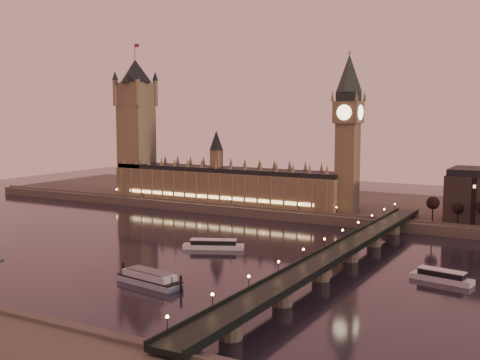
{
  "coord_description": "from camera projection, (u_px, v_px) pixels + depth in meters",
  "views": [
    {
      "loc": [
        184.06,
        -252.44,
        70.89
      ],
      "look_at": [
        22.24,
        35.0,
        33.82
      ],
      "focal_mm": 45.0,
      "sensor_mm": 36.0,
      "label": 1
    }
  ],
  "objects": [
    {
      "name": "big_ben",
      "position": [
        348.0,
        123.0,
        387.56
      ],
      "size": [
        17.68,
        17.68,
        104.0
      ],
      "color": "brown",
      "rests_on": "ground"
    },
    {
      "name": "ground",
      "position": [
        171.0,
        248.0,
        316.25
      ],
      "size": [
        700.0,
        700.0,
        0.0
      ],
      "primitive_type": "plane",
      "color": "black",
      "rests_on": "ground"
    },
    {
      "name": "moored_barge",
      "position": [
        149.0,
        278.0,
        248.28
      ],
      "size": [
        35.3,
        13.57,
        6.55
      ],
      "rotation": [
        0.0,
        0.0,
        -0.16
      ],
      "color": "#8FA7B6",
      "rests_on": "ground"
    },
    {
      "name": "victoria_tower",
      "position": [
        136.0,
        119.0,
        472.18
      ],
      "size": [
        31.68,
        31.68,
        118.0
      ],
      "color": "brown",
      "rests_on": "ground"
    },
    {
      "name": "bare_tree_1",
      "position": [
        458.0,
        207.0,
        347.69
      ],
      "size": [
        6.89,
        6.89,
        14.02
      ],
      "color": "black",
      "rests_on": "ground"
    },
    {
      "name": "westminster_bridge",
      "position": [
        336.0,
        258.0,
        270.97
      ],
      "size": [
        13.2,
        260.0,
        15.3
      ],
      "color": "black",
      "rests_on": "ground"
    },
    {
      "name": "cruise_boat_a",
      "position": [
        214.0,
        245.0,
        314.14
      ],
      "size": [
        31.72,
        19.54,
        5.08
      ],
      "rotation": [
        0.0,
        0.0,
        0.43
      ],
      "color": "silver",
      "rests_on": "ground"
    },
    {
      "name": "far_embankment",
      "position": [
        335.0,
        205.0,
        444.17
      ],
      "size": [
        560.0,
        130.0,
        6.0
      ],
      "primitive_type": "cube",
      "color": "#423D35",
      "rests_on": "ground"
    },
    {
      "name": "bare_tree_0",
      "position": [
        431.0,
        205.0,
        355.01
      ],
      "size": [
        6.89,
        6.89,
        14.02
      ],
      "color": "black",
      "rests_on": "ground"
    },
    {
      "name": "palace_of_westminster",
      "position": [
        223.0,
        180.0,
        438.16
      ],
      "size": [
        180.0,
        26.62,
        52.0
      ],
      "color": "brown",
      "rests_on": "ground"
    },
    {
      "name": "cruise_boat_c",
      "position": [
        442.0,
        276.0,
        253.0
      ],
      "size": [
        26.58,
        11.41,
        5.15
      ],
      "rotation": [
        0.0,
        0.0,
        -0.18
      ],
      "color": "silver",
      "rests_on": "ground"
    }
  ]
}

